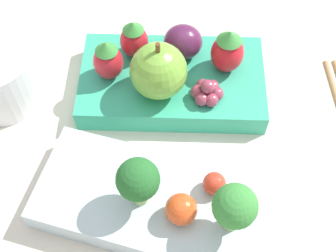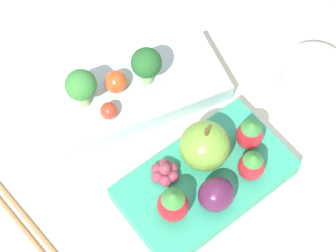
{
  "view_description": "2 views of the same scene",
  "coord_description": "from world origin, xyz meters",
  "px_view_note": "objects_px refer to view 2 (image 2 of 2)",
  "views": [
    {
      "loc": [
        -0.02,
        0.23,
        0.4
      ],
      "look_at": [
        0.0,
        -0.0,
        0.04
      ],
      "focal_mm": 50.0,
      "sensor_mm": 36.0,
      "label": 1
    },
    {
      "loc": [
        -0.16,
        -0.26,
        0.6
      ],
      "look_at": [
        0.0,
        -0.0,
        0.04
      ],
      "focal_mm": 60.0,
      "sensor_mm": 36.0,
      "label": 2
    }
  ],
  "objects_px": {
    "strawberry_0": "(251,165)",
    "grape_cluster": "(165,172)",
    "broccoli_floret_0": "(146,64)",
    "drinking_cup": "(310,83)",
    "strawberry_2": "(173,204)",
    "bento_box_fruit": "(205,181)",
    "cherry_tomato_0": "(109,111)",
    "cherry_tomato_1": "(116,82)",
    "chopsticks_pair": "(39,240)",
    "plum": "(215,195)",
    "apple": "(205,146)",
    "strawberry_1": "(250,134)",
    "broccoli_floret_1": "(81,86)",
    "bento_box_savoury": "(134,94)"
  },
  "relations": [
    {
      "from": "cherry_tomato_0",
      "to": "plum",
      "type": "relative_size",
      "value": 0.5
    },
    {
      "from": "cherry_tomato_0",
      "to": "plum",
      "type": "bearing_deg",
      "value": -75.41
    },
    {
      "from": "apple",
      "to": "strawberry_1",
      "type": "relative_size",
      "value": 1.41
    },
    {
      "from": "apple",
      "to": "drinking_cup",
      "type": "distance_m",
      "value": 0.16
    },
    {
      "from": "chopsticks_pair",
      "to": "broccoli_floret_1",
      "type": "bearing_deg",
      "value": 41.89
    },
    {
      "from": "apple",
      "to": "grape_cluster",
      "type": "height_order",
      "value": "apple"
    },
    {
      "from": "bento_box_savoury",
      "to": "broccoli_floret_1",
      "type": "height_order",
      "value": "broccoli_floret_1"
    },
    {
      "from": "drinking_cup",
      "to": "cherry_tomato_0",
      "type": "bearing_deg",
      "value": 156.63
    },
    {
      "from": "bento_box_fruit",
      "to": "strawberry_2",
      "type": "bearing_deg",
      "value": -163.99
    },
    {
      "from": "bento_box_savoury",
      "to": "cherry_tomato_1",
      "type": "xyz_separation_m",
      "value": [
        -0.02,
        0.01,
        0.03
      ]
    },
    {
      "from": "bento_box_savoury",
      "to": "drinking_cup",
      "type": "distance_m",
      "value": 0.21
    },
    {
      "from": "bento_box_fruit",
      "to": "strawberry_2",
      "type": "relative_size",
      "value": 3.87
    },
    {
      "from": "bento_box_fruit",
      "to": "plum",
      "type": "distance_m",
      "value": 0.04
    },
    {
      "from": "strawberry_1",
      "to": "strawberry_2",
      "type": "height_order",
      "value": "strawberry_2"
    },
    {
      "from": "strawberry_0",
      "to": "strawberry_2",
      "type": "relative_size",
      "value": 0.88
    },
    {
      "from": "broccoli_floret_0",
      "to": "apple",
      "type": "xyz_separation_m",
      "value": [
        -0.0,
        -0.12,
        -0.01
      ]
    },
    {
      "from": "bento_box_fruit",
      "to": "plum",
      "type": "xyz_separation_m",
      "value": [
        -0.01,
        -0.03,
        0.03
      ]
    },
    {
      "from": "bento_box_savoury",
      "to": "chopsticks_pair",
      "type": "bearing_deg",
      "value": -152.13
    },
    {
      "from": "bento_box_savoury",
      "to": "broccoli_floret_1",
      "type": "bearing_deg",
      "value": 165.76
    },
    {
      "from": "cherry_tomato_1",
      "to": "chopsticks_pair",
      "type": "bearing_deg",
      "value": -146.87
    },
    {
      "from": "broccoli_floret_1",
      "to": "strawberry_0",
      "type": "xyz_separation_m",
      "value": [
        0.11,
        -0.18,
        -0.01
      ]
    },
    {
      "from": "bento_box_fruit",
      "to": "cherry_tomato_0",
      "type": "height_order",
      "value": "cherry_tomato_0"
    },
    {
      "from": "apple",
      "to": "strawberry_0",
      "type": "xyz_separation_m",
      "value": [
        0.03,
        -0.04,
        -0.01
      ]
    },
    {
      "from": "apple",
      "to": "strawberry_0",
      "type": "bearing_deg",
      "value": -55.13
    },
    {
      "from": "bento_box_fruit",
      "to": "plum",
      "type": "height_order",
      "value": "plum"
    },
    {
      "from": "strawberry_1",
      "to": "plum",
      "type": "relative_size",
      "value": 1.17
    },
    {
      "from": "bento_box_savoury",
      "to": "strawberry_1",
      "type": "distance_m",
      "value": 0.16
    },
    {
      "from": "broccoli_floret_0",
      "to": "cherry_tomato_1",
      "type": "distance_m",
      "value": 0.04
    },
    {
      "from": "strawberry_0",
      "to": "grape_cluster",
      "type": "xyz_separation_m",
      "value": [
        -0.08,
        0.05,
        -0.01
      ]
    },
    {
      "from": "apple",
      "to": "strawberry_0",
      "type": "height_order",
      "value": "apple"
    },
    {
      "from": "broccoli_floret_0",
      "to": "cherry_tomato_0",
      "type": "height_order",
      "value": "broccoli_floret_0"
    },
    {
      "from": "bento_box_savoury",
      "to": "strawberry_0",
      "type": "relative_size",
      "value": 5.33
    },
    {
      "from": "strawberry_1",
      "to": "grape_cluster",
      "type": "bearing_deg",
      "value": 169.79
    },
    {
      "from": "strawberry_2",
      "to": "drinking_cup",
      "type": "xyz_separation_m",
      "value": [
        0.23,
        0.04,
        -0.02
      ]
    },
    {
      "from": "cherry_tomato_0",
      "to": "drinking_cup",
      "type": "bearing_deg",
      "value": -23.37
    },
    {
      "from": "broccoli_floret_0",
      "to": "plum",
      "type": "xyz_separation_m",
      "value": [
        -0.02,
        -0.17,
        -0.02
      ]
    },
    {
      "from": "broccoli_floret_0",
      "to": "chopsticks_pair",
      "type": "height_order",
      "value": "broccoli_floret_0"
    },
    {
      "from": "cherry_tomato_0",
      "to": "strawberry_1",
      "type": "bearing_deg",
      "value": -46.18
    },
    {
      "from": "cherry_tomato_1",
      "to": "drinking_cup",
      "type": "relative_size",
      "value": 0.35
    },
    {
      "from": "strawberry_0",
      "to": "grape_cluster",
      "type": "height_order",
      "value": "strawberry_0"
    },
    {
      "from": "cherry_tomato_0",
      "to": "strawberry_2",
      "type": "height_order",
      "value": "strawberry_2"
    },
    {
      "from": "bento_box_fruit",
      "to": "drinking_cup",
      "type": "height_order",
      "value": "drinking_cup"
    },
    {
      "from": "broccoli_floret_0",
      "to": "drinking_cup",
      "type": "distance_m",
      "value": 0.2
    },
    {
      "from": "strawberry_0",
      "to": "plum",
      "type": "relative_size",
      "value": 1.13
    },
    {
      "from": "cherry_tomato_0",
      "to": "grape_cluster",
      "type": "bearing_deg",
      "value": -82.9
    },
    {
      "from": "broccoli_floret_1",
      "to": "cherry_tomato_0",
      "type": "height_order",
      "value": "broccoli_floret_1"
    },
    {
      "from": "cherry_tomato_1",
      "to": "strawberry_0",
      "type": "relative_size",
      "value": 0.6
    },
    {
      "from": "strawberry_1",
      "to": "strawberry_0",
      "type": "bearing_deg",
      "value": -124.39
    },
    {
      "from": "drinking_cup",
      "to": "strawberry_1",
      "type": "bearing_deg",
      "value": -169.11
    },
    {
      "from": "grape_cluster",
      "to": "apple",
      "type": "bearing_deg",
      "value": -6.09
    }
  ]
}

